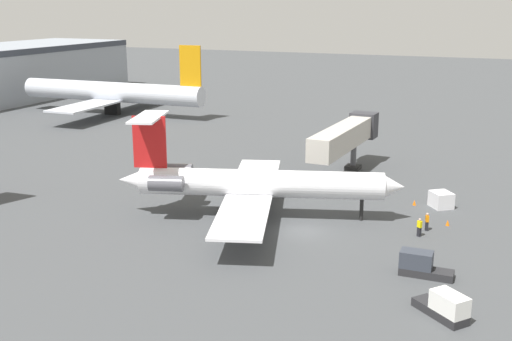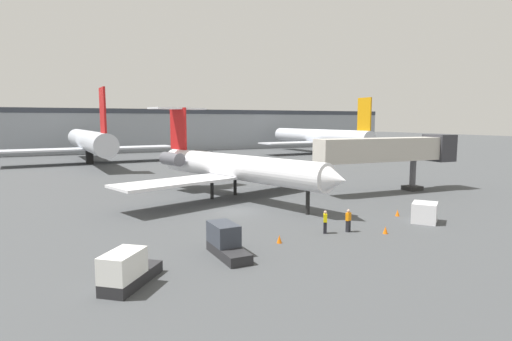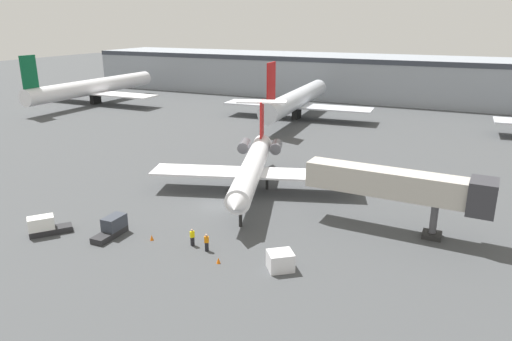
# 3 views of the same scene
# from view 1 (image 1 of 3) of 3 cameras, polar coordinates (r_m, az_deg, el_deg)

# --- Properties ---
(ground_plane) EXTENTS (400.00, 400.00, 0.10)m
(ground_plane) POSITION_cam_1_polar(r_m,az_deg,el_deg) (57.27, 4.38, -5.57)
(ground_plane) COLOR #424447
(regional_jet) EXTENTS (25.34, 26.77, 9.72)m
(regional_jet) POSITION_cam_1_polar(r_m,az_deg,el_deg) (59.76, -0.47, -1.09)
(regional_jet) COLOR white
(regional_jet) RESTS_ON ground_plane
(jet_bridge) EXTENTS (18.13, 3.87, 6.53)m
(jet_bridge) POSITION_cam_1_polar(r_m,az_deg,el_deg) (75.18, 8.30, 3.18)
(jet_bridge) COLOR #B7B2A8
(jet_bridge) RESTS_ON ground_plane
(ground_crew_marshaller) EXTENTS (0.47, 0.38, 1.69)m
(ground_crew_marshaller) POSITION_cam_1_polar(r_m,az_deg,el_deg) (59.05, 15.29, -4.50)
(ground_crew_marshaller) COLOR black
(ground_crew_marshaller) RESTS_ON ground_plane
(ground_crew_loader) EXTENTS (0.44, 0.48, 1.69)m
(ground_crew_loader) POSITION_cam_1_polar(r_m,az_deg,el_deg) (57.43, 14.64, -5.02)
(ground_crew_loader) COLOR black
(ground_crew_loader) RESTS_ON ground_plane
(baggage_tug_lead) EXTENTS (3.62, 3.98, 1.90)m
(baggage_tug_lead) POSITION_cam_1_polar(r_m,az_deg,el_deg) (43.66, 16.83, -11.78)
(baggage_tug_lead) COLOR #262628
(baggage_tug_lead) RESTS_ON ground_plane
(baggage_tug_trailing) EXTENTS (1.45, 4.02, 1.90)m
(baggage_tug_trailing) POSITION_cam_1_polar(r_m,az_deg,el_deg) (49.54, 14.74, -8.32)
(baggage_tug_trailing) COLOR #262628
(baggage_tug_trailing) RESTS_ON ground_plane
(cargo_container_uld) EXTENTS (2.80, 2.75, 1.60)m
(cargo_container_uld) POSITION_cam_1_polar(r_m,az_deg,el_deg) (66.06, 16.49, -2.56)
(cargo_container_uld) COLOR silver
(cargo_container_uld) RESTS_ON ground_plane
(traffic_cone_near) EXTENTS (0.36, 0.36, 0.55)m
(traffic_cone_near) POSITION_cam_1_polar(r_m,az_deg,el_deg) (66.17, 14.21, -2.85)
(traffic_cone_near) COLOR orange
(traffic_cone_near) RESTS_ON ground_plane
(traffic_cone_mid) EXTENTS (0.36, 0.36, 0.55)m
(traffic_cone_mid) POSITION_cam_1_polar(r_m,az_deg,el_deg) (61.07, 17.04, -4.56)
(traffic_cone_mid) COLOR orange
(traffic_cone_mid) RESTS_ON ground_plane
(traffic_cone_far) EXTENTS (0.36, 0.36, 0.55)m
(traffic_cone_far) POSITION_cam_1_polar(r_m,az_deg,el_deg) (53.66, 14.63, -7.12)
(traffic_cone_far) COLOR orange
(traffic_cone_far) RESTS_ON ground_plane
(parked_airliner_centre) EXTENTS (31.01, 36.81, 13.01)m
(parked_airliner_centre) POSITION_cam_1_polar(r_m,az_deg,el_deg) (118.96, -12.90, 6.93)
(parked_airliner_centre) COLOR silver
(parked_airliner_centre) RESTS_ON ground_plane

